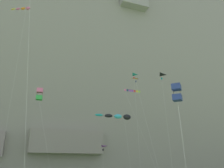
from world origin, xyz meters
TOP-DOWN VIEW (x-y plane):
  - cliff_face at (0.00, 64.66)m, footprint 180.00×23.62m
  - kite_banner_upper_left at (10.69, 38.54)m, footprint 4.81×5.29m
  - kite_delta_far_left at (8.30, 24.17)m, footprint 2.75×5.31m
  - kite_windsock_low_center at (6.09, 35.34)m, footprint 6.80×5.52m
  - kite_delta_high_center at (9.93, 37.00)m, footprint 2.39×6.28m
  - kite_box_upper_right at (-8.15, 29.50)m, footprint 3.34×3.49m
  - kite_box_front_field at (7.47, 19.37)m, footprint 3.05×4.36m
  - kite_delta_upper_mid at (4.66, 24.06)m, footprint 2.32×3.14m
  - kite_windsock_high_right at (-12.61, 38.05)m, footprint 3.81×6.74m
  - kite_delta_low_right at (2.79, 34.77)m, footprint 1.31×3.23m

SIDE VIEW (x-z plane):
  - kite_delta_low_right at x=2.79m, z-range 2.84..9.28m
  - kite_windsock_low_center at x=6.09m, z-range 5.85..18.55m
  - kite_box_front_field at x=7.47m, z-range 5.58..18.84m
  - kite_box_upper_right at x=-8.15m, z-range 6.21..20.33m
  - kite_delta_upper_mid at x=4.66m, z-range 6.38..21.58m
  - kite_delta_far_left at x=8.30m, z-range 7.10..23.14m
  - kite_banner_upper_left at x=10.69m, z-range 8.10..26.96m
  - kite_delta_high_center at x=9.93m, z-range 9.53..30.54m
  - kite_windsock_high_right at x=-12.61m, z-range 16.02..49.21m
  - cliff_face at x=0.00m, z-range -0.04..80.00m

